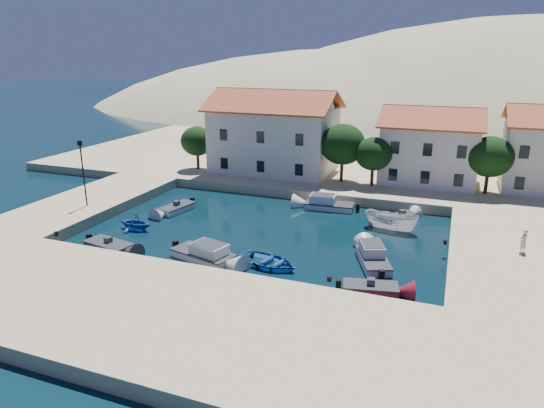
{
  "coord_description": "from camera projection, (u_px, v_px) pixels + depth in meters",
  "views": [
    {
      "loc": [
        14.59,
        -26.67,
        15.04
      ],
      "look_at": [
        -0.12,
        11.8,
        2.0
      ],
      "focal_mm": 32.0,
      "sensor_mm": 36.0,
      "label": 1
    }
  ],
  "objects": [
    {
      "name": "quay_west",
      "position": [
        90.0,
        203.0,
        48.48
      ],
      "size": [
        8.0,
        20.0,
        1.0
      ],
      "primitive_type": "cube",
      "color": "#C7B388",
      "rests_on": "ground"
    },
    {
      "name": "quay_east",
      "position": [
        529.0,
        261.0,
        35.03
      ],
      "size": [
        11.0,
        20.0,
        1.0
      ],
      "primitive_type": "cube",
      "color": "#C7B388",
      "rests_on": "ground"
    },
    {
      "name": "motorboat_white_west",
      "position": [
        177.0,
        208.0,
        47.51
      ],
      "size": [
        2.49,
        4.16,
        1.25
      ],
      "rotation": [
        0.0,
        0.0,
        -1.78
      ],
      "color": "silver",
      "rests_on": "ground"
    },
    {
      "name": "building_left",
      "position": [
        274.0,
        130.0,
        58.44
      ],
      "size": [
        14.7,
        9.45,
        9.7
      ],
      "color": "silver",
      "rests_on": "quay_north"
    },
    {
      "name": "motorboat_grey_sw",
      "position": [
        109.0,
        246.0,
        38.33
      ],
      "size": [
        4.31,
        2.55,
        1.25
      ],
      "rotation": [
        0.0,
        0.0,
        -0.2
      ],
      "color": "#333438",
      "rests_on": "ground"
    },
    {
      "name": "cabin_cruiser_north",
      "position": [
        329.0,
        204.0,
        48.13
      ],
      "size": [
        4.93,
        2.36,
        1.6
      ],
      "rotation": [
        0.0,
        0.0,
        3.21
      ],
      "color": "silver",
      "rests_on": "ground"
    },
    {
      "name": "quay_south",
      "position": [
        163.0,
        317.0,
        27.76
      ],
      "size": [
        52.0,
        12.0,
        1.0
      ],
      "primitive_type": "cube",
      "color": "#C7B388",
      "rests_on": "ground"
    },
    {
      "name": "hills",
      "position": [
        472.0,
        187.0,
        143.37
      ],
      "size": [
        254.0,
        176.0,
        99.0
      ],
      "color": "tan",
      "rests_on": "ground"
    },
    {
      "name": "quay_north",
      "position": [
        355.0,
        162.0,
        66.26
      ],
      "size": [
        80.0,
        36.0,
        1.0
      ],
      "primitive_type": "cube",
      "color": "#C7B388",
      "rests_on": "ground"
    },
    {
      "name": "ground",
      "position": [
        212.0,
        280.0,
        33.25
      ],
      "size": [
        400.0,
        400.0,
        0.0
      ],
      "primitive_type": "plane",
      "color": "black",
      "rests_on": "ground"
    },
    {
      "name": "building_mid",
      "position": [
        430.0,
        144.0,
        53.41
      ],
      "size": [
        10.5,
        8.4,
        8.3
      ],
      "color": "silver",
      "rests_on": "quay_north"
    },
    {
      "name": "cabin_cruiser_south",
      "position": [
        203.0,
        253.0,
        36.48
      ],
      "size": [
        5.36,
        3.32,
        1.6
      ],
      "rotation": [
        0.0,
        0.0,
        -0.26
      ],
      "color": "silver",
      "rests_on": "ground"
    },
    {
      "name": "cabin_cruiser_east",
      "position": [
        373.0,
        258.0,
        35.6
      ],
      "size": [
        3.43,
        4.97,
        1.6
      ],
      "rotation": [
        0.0,
        0.0,
        1.95
      ],
      "color": "silver",
      "rests_on": "ground"
    },
    {
      "name": "bollards",
      "position": [
        271.0,
        250.0,
        35.4
      ],
      "size": [
        29.36,
        9.56,
        0.3
      ],
      "color": "black",
      "rests_on": "ground"
    },
    {
      "name": "trees",
      "position": [
        356.0,
        149.0,
        52.92
      ],
      "size": [
        37.3,
        5.3,
        6.45
      ],
      "color": "#382314",
      "rests_on": "quay_north"
    },
    {
      "name": "pedestrian",
      "position": [
        523.0,
        241.0,
        35.08
      ],
      "size": [
        0.77,
        0.76,
        1.79
      ],
      "primitive_type": "imported",
      "rotation": [
        0.0,
        0.0,
        3.91
      ],
      "color": "beige",
      "rests_on": "quay_east"
    },
    {
      "name": "motorboat_red_se",
      "position": [
        370.0,
        289.0,
        31.4
      ],
      "size": [
        3.79,
        2.3,
        1.25
      ],
      "rotation": [
        0.0,
        0.0,
        0.21
      ],
      "color": "maroon",
      "rests_on": "ground"
    },
    {
      "name": "rowboat_west",
      "position": [
        136.0,
        229.0,
        42.74
      ],
      "size": [
        3.16,
        2.74,
        1.64
      ],
      "primitive_type": "imported",
      "rotation": [
        0.0,
        0.0,
        -1.59
      ],
      "color": "#1C4F9B",
      "rests_on": "ground"
    },
    {
      "name": "lamppost",
      "position": [
        83.0,
        167.0,
        44.9
      ],
      "size": [
        0.35,
        0.25,
        6.22
      ],
      "color": "black",
      "rests_on": "quay_west"
    },
    {
      "name": "rowboat_south",
      "position": [
        268.0,
        266.0,
        35.52
      ],
      "size": [
        5.39,
        4.4,
        0.98
      ],
      "primitive_type": "imported",
      "rotation": [
        0.0,
        0.0,
        1.33
      ],
      "color": "#1C4F9B",
      "rests_on": "ground"
    },
    {
      "name": "boat_east",
      "position": [
        391.0,
        230.0,
        42.63
      ],
      "size": [
        5.08,
        2.67,
        1.87
      ],
      "primitive_type": "imported",
      "rotation": [
        0.0,
        0.0,
        1.39
      ],
      "color": "silver",
      "rests_on": "ground"
    },
    {
      "name": "motorboat_white_ne",
      "position": [
        402.0,
        218.0,
        44.78
      ],
      "size": [
        2.68,
        3.46,
        1.25
      ],
      "rotation": [
        0.0,
        0.0,
        1.12
      ],
      "color": "silver",
      "rests_on": "ground"
    }
  ]
}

